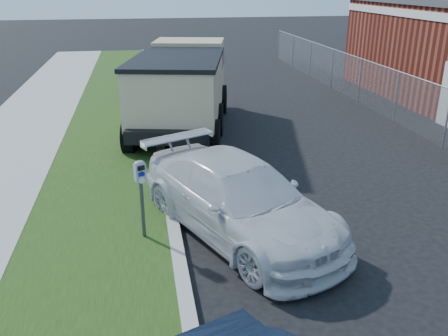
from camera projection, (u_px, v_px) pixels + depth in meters
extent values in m
plane|color=black|center=(298.00, 225.00, 9.99)|extent=(120.00, 120.00, 0.00)
cube|color=gray|center=(168.00, 192.00, 11.37)|extent=(0.25, 50.00, 0.15)
cube|color=#193D10|center=(99.00, 197.00, 11.11)|extent=(3.00, 50.00, 0.13)
plane|color=slate|center=(396.00, 97.00, 17.06)|extent=(0.00, 30.00, 30.00)
cylinder|color=#8E939B|center=(400.00, 72.00, 16.72)|extent=(0.04, 30.00, 0.04)
cylinder|color=#8E939B|center=(447.00, 119.00, 14.31)|extent=(0.06, 0.06, 1.80)
cylinder|color=#8E939B|center=(396.00, 97.00, 17.06)|extent=(0.06, 0.06, 1.80)
cylinder|color=#8E939B|center=(360.00, 81.00, 19.80)|extent=(0.06, 0.06, 1.80)
cylinder|color=#8E939B|center=(332.00, 69.00, 22.55)|extent=(0.06, 0.06, 1.80)
cylinder|color=#8E939B|center=(310.00, 59.00, 25.29)|extent=(0.06, 0.06, 1.80)
cylinder|color=#8E939B|center=(293.00, 51.00, 28.03)|extent=(0.06, 0.06, 1.80)
cylinder|color=#8E939B|center=(279.00, 45.00, 30.78)|extent=(0.06, 0.06, 1.80)
cube|color=silver|center=(430.00, 16.00, 17.22)|extent=(0.06, 14.00, 0.30)
cylinder|color=#3F4247|center=(143.00, 209.00, 9.09)|extent=(0.10, 0.10, 1.14)
cube|color=gray|center=(140.00, 173.00, 8.81)|extent=(0.24, 0.20, 0.34)
ellipsoid|color=gray|center=(139.00, 164.00, 8.74)|extent=(0.25, 0.21, 0.13)
cube|color=black|center=(141.00, 168.00, 8.71)|extent=(0.13, 0.06, 0.09)
cube|color=#0D1891|center=(142.00, 174.00, 8.76)|extent=(0.12, 0.05, 0.08)
cylinder|color=silver|center=(142.00, 181.00, 8.80)|extent=(0.12, 0.05, 0.12)
cube|color=#3F4247|center=(141.00, 173.00, 8.74)|extent=(0.04, 0.02, 0.06)
imported|color=silver|center=(236.00, 196.00, 9.54)|extent=(4.08, 5.58, 1.50)
cube|color=black|center=(182.00, 108.00, 16.07)|extent=(3.82, 7.21, 0.38)
cube|color=tan|center=(190.00, 69.00, 18.04)|extent=(2.88, 2.44, 2.14)
cube|color=black|center=(189.00, 58.00, 17.88)|extent=(2.92, 2.47, 0.64)
cube|color=tan|center=(178.00, 87.00, 14.95)|extent=(3.51, 4.96, 1.71)
cube|color=black|center=(177.00, 59.00, 14.62)|extent=(3.64, 5.09, 0.13)
cube|color=black|center=(193.00, 88.00, 19.34)|extent=(2.54, 0.73, 0.32)
cylinder|color=black|center=(159.00, 98.00, 18.40)|extent=(0.57, 1.12, 1.07)
cylinder|color=black|center=(222.00, 99.00, 18.30)|extent=(0.57, 1.12, 1.07)
cylinder|color=black|center=(143.00, 119.00, 15.72)|extent=(0.57, 1.12, 1.07)
cylinder|color=black|center=(218.00, 119.00, 15.61)|extent=(0.57, 1.12, 1.07)
cylinder|color=black|center=(130.00, 136.00, 13.93)|extent=(0.57, 1.12, 1.07)
cylinder|color=black|center=(214.00, 137.00, 13.82)|extent=(0.57, 1.12, 1.07)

